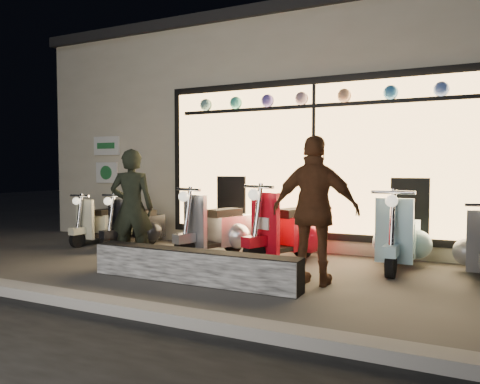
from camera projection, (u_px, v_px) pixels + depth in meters
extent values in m
plane|color=#383533|center=(214.00, 271.00, 6.33)|extent=(40.00, 40.00, 0.00)
cube|color=slate|center=(113.00, 306.00, 4.53)|extent=(40.00, 0.25, 0.12)
cube|color=beige|center=(320.00, 142.00, 10.71)|extent=(10.00, 6.00, 4.00)
cube|color=black|center=(321.00, 49.00, 10.60)|extent=(10.20, 6.20, 0.20)
cube|color=black|center=(315.00, 159.00, 7.68)|extent=(5.45, 0.06, 2.65)
cube|color=#FFBF6B|center=(314.00, 159.00, 7.64)|extent=(5.20, 0.04, 2.40)
cube|color=black|center=(314.00, 106.00, 7.56)|extent=(4.90, 0.06, 0.06)
cube|color=white|center=(107.00, 146.00, 9.57)|extent=(0.65, 0.04, 0.38)
cube|color=white|center=(107.00, 173.00, 9.60)|extent=(0.55, 0.04, 0.42)
cube|color=black|center=(193.00, 266.00, 5.71)|extent=(2.77, 0.28, 0.40)
cylinder|color=black|center=(184.00, 250.00, 7.00)|extent=(0.21, 0.36, 0.35)
cylinder|color=black|center=(233.00, 242.00, 7.72)|extent=(0.23, 0.37, 0.35)
cube|color=#A5A4A9|center=(195.00, 222.00, 7.13)|extent=(0.47, 0.22, 0.84)
cube|color=#A5A4A9|center=(229.00, 230.00, 7.64)|extent=(0.64, 0.82, 0.47)
cube|color=black|center=(224.00, 213.00, 7.55)|extent=(0.46, 0.64, 0.12)
sphere|color=#FFF2CC|center=(183.00, 197.00, 6.95)|extent=(0.20, 0.20, 0.15)
cylinder|color=black|center=(254.00, 254.00, 6.57)|extent=(0.23, 0.38, 0.37)
cylinder|color=black|center=(303.00, 246.00, 7.31)|extent=(0.25, 0.39, 0.37)
cube|color=#B60B19|center=(265.00, 223.00, 6.71)|extent=(0.49, 0.25, 0.89)
cube|color=#B60B19|center=(299.00, 232.00, 7.22)|extent=(0.70, 0.87, 0.50)
cube|color=black|center=(294.00, 213.00, 7.13)|extent=(0.50, 0.67, 0.13)
sphere|color=#FFF2CC|center=(254.00, 194.00, 6.52)|extent=(0.21, 0.21, 0.16)
cylinder|color=black|center=(109.00, 243.00, 7.75)|extent=(0.14, 0.32, 0.30)
cylinder|color=black|center=(149.00, 237.00, 8.47)|extent=(0.16, 0.32, 0.30)
cube|color=black|center=(118.00, 221.00, 7.89)|extent=(0.42, 0.14, 0.73)
cube|color=black|center=(145.00, 227.00, 8.39)|extent=(0.48, 0.68, 0.41)
cube|color=black|center=(141.00, 213.00, 8.31)|extent=(0.34, 0.54, 0.11)
sphere|color=#FFF2CC|center=(108.00, 201.00, 7.71)|extent=(0.16, 0.16, 0.13)
cylinder|color=black|center=(77.00, 239.00, 8.18)|extent=(0.10, 0.30, 0.29)
cylinder|color=black|center=(113.00, 233.00, 8.93)|extent=(0.12, 0.30, 0.29)
cube|color=beige|center=(85.00, 219.00, 8.32)|extent=(0.40, 0.09, 0.71)
cube|color=beige|center=(110.00, 224.00, 8.85)|extent=(0.40, 0.63, 0.40)
cube|color=black|center=(106.00, 212.00, 8.76)|extent=(0.27, 0.50, 0.10)
sphere|color=#FFF2CC|center=(76.00, 201.00, 8.14)|extent=(0.14, 0.14, 0.13)
cylinder|color=black|center=(391.00, 265.00, 5.91)|extent=(0.11, 0.35, 0.35)
cylinder|color=black|center=(403.00, 251.00, 6.84)|extent=(0.13, 0.36, 0.35)
cube|color=#96C9D5|center=(394.00, 231.00, 6.09)|extent=(0.48, 0.08, 0.85)
cube|color=#96C9D5|center=(402.00, 238.00, 6.73)|extent=(0.45, 0.73, 0.48)
cube|color=black|center=(401.00, 218.00, 6.63)|extent=(0.30, 0.59, 0.12)
sphere|color=#FFF2CC|center=(392.00, 201.00, 5.86)|extent=(0.16, 0.16, 0.16)
imported|color=black|center=(132.00, 208.00, 6.65)|extent=(0.72, 0.62, 1.67)
imported|color=brown|center=(315.00, 210.00, 5.56)|extent=(1.07, 0.48, 1.79)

